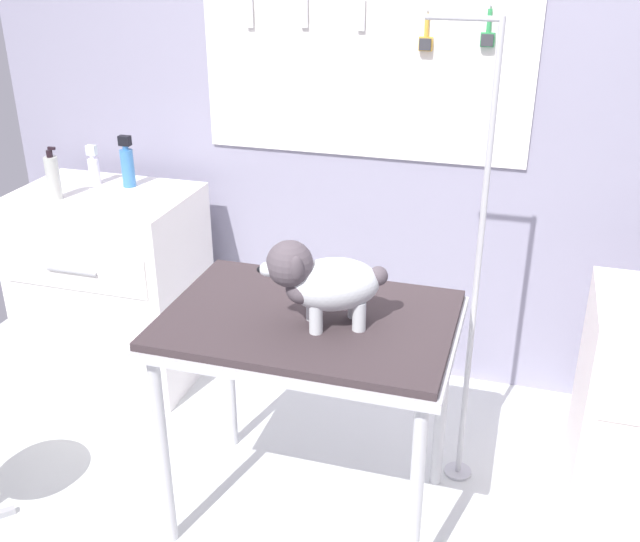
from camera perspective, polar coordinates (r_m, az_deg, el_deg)
rear_wall_panel at (r=3.36m, az=6.36°, el=9.94°), size 4.00×0.11×2.30m
grooming_table at (r=2.53m, az=-0.87°, el=-5.11°), size 0.99×0.70×0.84m
grooming_arm at (r=2.73m, az=11.73°, el=-1.44°), size 0.29×0.11×1.78m
dog at (r=2.35m, az=0.13°, el=-0.77°), size 0.41×0.29×0.30m
counter_left at (r=3.68m, az=-15.64°, el=-1.08°), size 0.80×0.58×0.93m
pump_bottle_white at (r=3.62m, az=-17.04°, el=7.60°), size 0.05×0.05×0.19m
shampoo_bottle at (r=3.54m, az=-14.62°, el=7.93°), size 0.06×0.06×0.24m
conditioner_bottle at (r=3.46m, az=-19.87°, el=6.81°), size 0.06×0.06×0.24m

